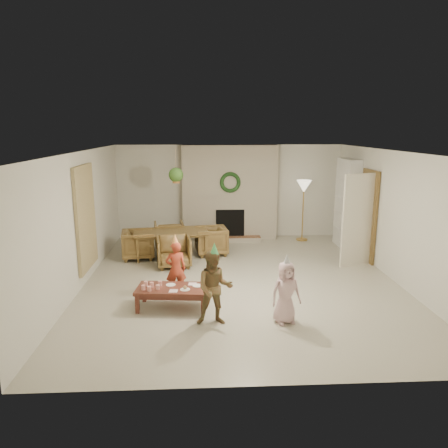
{
  "coord_description": "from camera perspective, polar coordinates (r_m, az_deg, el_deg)",
  "views": [
    {
      "loc": [
        -0.73,
        -7.83,
        2.91
      ],
      "look_at": [
        -0.3,
        0.4,
        1.05
      ],
      "focal_mm": 33.93,
      "sensor_mm": 36.0,
      "label": 1
    }
  ],
  "objects": [
    {
      "name": "floor",
      "position": [
        8.38,
        2.21,
        -7.6
      ],
      "size": [
        7.0,
        7.0,
        0.0
      ],
      "primitive_type": "plane",
      "color": "#B7B29E",
      "rests_on": "ground"
    },
    {
      "name": "ceiling",
      "position": [
        7.87,
        2.37,
        9.73
      ],
      "size": [
        7.0,
        7.0,
        0.0
      ],
      "primitive_type": "plane",
      "rotation": [
        3.14,
        0.0,
        0.0
      ],
      "color": "white",
      "rests_on": "wall_back"
    },
    {
      "name": "wall_back",
      "position": [
        11.47,
        0.7,
        4.4
      ],
      "size": [
        7.0,
        0.0,
        7.0
      ],
      "primitive_type": "plane",
      "rotation": [
        1.57,
        0.0,
        0.0
      ],
      "color": "silver",
      "rests_on": "floor"
    },
    {
      "name": "wall_front",
      "position": [
        4.69,
        6.19,
        -8.07
      ],
      "size": [
        7.0,
        0.0,
        7.0
      ],
      "primitive_type": "plane",
      "rotation": [
        -1.57,
        0.0,
        0.0
      ],
      "color": "silver",
      "rests_on": "floor"
    },
    {
      "name": "wall_left",
      "position": [
        8.32,
        -18.77,
        0.53
      ],
      "size": [
        0.0,
        7.0,
        7.0
      ],
      "primitive_type": "plane",
      "rotation": [
        1.57,
        0.0,
        1.57
      ],
      "color": "silver",
      "rests_on": "floor"
    },
    {
      "name": "wall_right",
      "position": [
        8.83,
        22.07,
        0.94
      ],
      "size": [
        0.0,
        7.0,
        7.0
      ],
      "primitive_type": "plane",
      "rotation": [
        1.57,
        0.0,
        -1.57
      ],
      "color": "silver",
      "rests_on": "floor"
    },
    {
      "name": "fireplace_mass",
      "position": [
        11.27,
        0.76,
        4.25
      ],
      "size": [
        2.5,
        0.4,
        2.5
      ],
      "primitive_type": "cube",
      "color": "#512D15",
      "rests_on": "floor"
    },
    {
      "name": "fireplace_hearth",
      "position": [
        11.17,
        0.86,
        -2.06
      ],
      "size": [
        1.6,
        0.3,
        0.12
      ],
      "primitive_type": "cube",
      "color": "brown",
      "rests_on": "floor"
    },
    {
      "name": "fireplace_firebox",
      "position": [
        11.24,
        0.81,
        0.08
      ],
      "size": [
        0.75,
        0.12,
        0.75
      ],
      "primitive_type": "cube",
      "color": "black",
      "rests_on": "floor"
    },
    {
      "name": "fireplace_wreath",
      "position": [
        11.01,
        0.85,
        5.62
      ],
      "size": [
        0.54,
        0.1,
        0.54
      ],
      "primitive_type": "torus",
      "rotation": [
        1.57,
        0.0,
        0.0
      ],
      "color": "#163A16",
      "rests_on": "fireplace_mass"
    },
    {
      "name": "floor_lamp_base",
      "position": [
        11.52,
        10.44,
        -2.05
      ],
      "size": [
        0.3,
        0.3,
        0.03
      ],
      "primitive_type": "cylinder",
      "color": "gold",
      "rests_on": "floor"
    },
    {
      "name": "floor_lamp_post",
      "position": [
        11.35,
        10.58,
        1.53
      ],
      "size": [
        0.03,
        0.03,
        1.44
      ],
      "primitive_type": "cylinder",
      "color": "gold",
      "rests_on": "floor"
    },
    {
      "name": "floor_lamp_shade",
      "position": [
        11.24,
        10.73,
        5.0
      ],
      "size": [
        0.38,
        0.38,
        0.32
      ],
      "primitive_type": "cone",
      "rotation": [
        3.14,
        0.0,
        0.0
      ],
      "color": "beige",
      "rests_on": "floor_lamp_post"
    },
    {
      "name": "bookshelf_carcass",
      "position": [
        10.89,
        16.22,
        2.64
      ],
      "size": [
        0.3,
        1.0,
        2.2
      ],
      "primitive_type": "cube",
      "color": "white",
      "rests_on": "floor"
    },
    {
      "name": "bookshelf_shelf_a",
      "position": [
        11.01,
        15.91,
        -0.69
      ],
      "size": [
        0.3,
        0.92,
        0.03
      ],
      "primitive_type": "cube",
      "color": "white",
      "rests_on": "bookshelf_carcass"
    },
    {
      "name": "bookshelf_shelf_b",
      "position": [
        10.93,
        16.04,
        1.35
      ],
      "size": [
        0.3,
        0.92,
        0.03
      ],
      "primitive_type": "cube",
      "color": "white",
      "rests_on": "bookshelf_carcass"
    },
    {
      "name": "bookshelf_shelf_c",
      "position": [
        10.86,
        16.17,
        3.42
      ],
      "size": [
        0.3,
        0.92,
        0.03
      ],
      "primitive_type": "cube",
      "color": "white",
      "rests_on": "bookshelf_carcass"
    },
    {
      "name": "bookshelf_shelf_d",
      "position": [
        10.8,
        16.3,
        5.52
      ],
      "size": [
        0.3,
        0.92,
        0.03
      ],
      "primitive_type": "cube",
      "color": "white",
      "rests_on": "bookshelf_carcass"
    },
    {
      "name": "books_row_lower",
      "position": [
        10.83,
        16.11,
        -0.15
      ],
      "size": [
        0.2,
        0.4,
        0.24
      ],
      "primitive_type": "cube",
      "color": "#9E351D",
      "rests_on": "bookshelf_shelf_a"
    },
    {
      "name": "books_row_mid",
      "position": [
        10.94,
        15.9,
        2.12
      ],
      "size": [
        0.2,
        0.44,
        0.24
      ],
      "primitive_type": "cube",
      "color": "#2A589B",
      "rests_on": "bookshelf_shelf_b"
    },
    {
      "name": "books_row_upper",
      "position": [
        10.74,
        16.28,
        4.02
      ],
      "size": [
        0.2,
        0.36,
        0.22
      ],
      "primitive_type": "cube",
      "color": "gold",
      "rests_on": "bookshelf_shelf_c"
    },
    {
      "name": "door_frame",
      "position": [
        9.93,
        18.89,
        1.06
      ],
      "size": [
        0.05,
        0.86,
        2.04
      ],
      "primitive_type": "cube",
      "color": "brown",
      "rests_on": "floor"
    },
    {
      "name": "door_leaf",
      "position": [
        9.45,
        17.58,
        0.46
      ],
      "size": [
        0.77,
        0.32,
        2.0
      ],
      "primitive_type": "cube",
      "rotation": [
        0.0,
        0.0,
        -1.22
      ],
      "color": "beige",
      "rests_on": "floor"
    },
    {
      "name": "curtain_panel",
      "position": [
        8.5,
        -18.15,
        0.82
      ],
      "size": [
        0.06,
        1.2,
        2.0
      ],
      "primitive_type": "cube",
      "color": "#BAB284",
      "rests_on": "wall_left"
    },
    {
      "name": "dining_table",
      "position": [
        9.9,
        -7.11,
        -2.68
      ],
      "size": [
        1.82,
        1.18,
        0.6
      ],
      "primitive_type": "imported",
      "rotation": [
        0.0,
        0.0,
        0.14
      ],
      "color": "brown",
      "rests_on": "floor"
    },
    {
      "name": "dining_chair_near",
      "position": [
        9.17,
        -6.78,
        -3.71
      ],
      "size": [
        0.8,
        0.82,
        0.66
      ],
      "primitive_type": "imported",
      "rotation": [
        0.0,
        0.0,
        0.14
      ],
      "color": "brown",
      "rests_on": "floor"
    },
    {
      "name": "dining_chair_far",
      "position": [
        10.61,
        -7.4,
        -1.46
      ],
      "size": [
        0.8,
        0.82,
        0.66
      ],
      "primitive_type": "imported",
      "rotation": [
        0.0,
        0.0,
        3.28
      ],
      "color": "brown",
      "rests_on": "floor"
    },
    {
      "name": "dining_chair_left",
      "position": [
        9.87,
        -11.45,
        -2.69
      ],
      "size": [
        0.82,
        0.8,
        0.66
      ],
      "primitive_type": "imported",
      "rotation": [
        0.0,
        0.0,
        1.71
      ],
      "color": "brown",
      "rests_on": "floor"
    },
    {
      "name": "dining_chair_right",
      "position": [
        9.99,
        -1.76,
        -2.25
      ],
      "size": [
        0.82,
        0.8,
        0.66
      ],
      "primitive_type": "imported",
      "rotation": [
        0.0,
        0.0,
        -1.43
      ],
      "color": "brown",
      "rests_on": "floor"
    },
    {
      "name": "hanging_plant_cord",
      "position": [
        9.38,
        -6.53,
        7.99
      ],
      "size": [
        0.01,
        0.01,
        0.7
      ],
      "primitive_type": "cylinder",
      "color": "tan",
      "rests_on": "ceiling"
    },
    {
      "name": "hanging_plant_pot",
      "position": [
        9.41,
        -6.47,
        5.87
      ],
      "size": [
        0.16,
        0.16,
        0.12
      ],
      "primitive_type": "cylinder",
      "color": "olive",
      "rests_on": "hanging_plant_cord"
    },
    {
      "name": "hanging_plant_foliage",
      "position": [
        9.4,
        -6.49,
        6.59
      ],
      "size": [
        0.32,
        0.32,
        0.32
      ],
      "primitive_type": "sphere",
      "color": "#2A4F1A",
      "rests_on": "hanging_plant_pot"
    },
    {
      "name": "coffee_table_top",
      "position": [
        7.09,
        -6.97,
        -8.68
      ],
      "size": [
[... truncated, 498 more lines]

